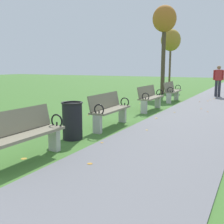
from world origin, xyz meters
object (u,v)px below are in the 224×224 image
object	(u,v)px
park_bench_3	(109,109)
trash_bin	(72,120)
park_bench_2	(22,135)
park_bench_5	(172,91)
tree_1	(164,22)
tree_2	(171,41)
pedestrian_walking	(218,79)
park_bench_4	(150,97)

from	to	relation	value
park_bench_3	trash_bin	bearing A→B (deg)	-95.81
park_bench_2	park_bench_5	distance (m)	9.07
tree_1	park_bench_2	bearing A→B (deg)	-83.37
tree_2	trash_bin	size ratio (longest dim) A/B	4.81
tree_2	pedestrian_walking	distance (m)	5.11
park_bench_4	pedestrian_walking	distance (m)	6.17
park_bench_2	tree_2	xyz separation A→B (m)	(-1.85, 15.04, 2.80)
park_bench_4	park_bench_5	size ratio (longest dim) A/B	0.99
park_bench_4	tree_1	size ratio (longest dim) A/B	0.32
tree_2	park_bench_3	bearing A→B (deg)	-81.22
park_bench_2	tree_1	bearing A→B (deg)	96.63
park_bench_5	park_bench_3	bearing A→B (deg)	-90.00
park_bench_5	park_bench_2	bearing A→B (deg)	-90.00
park_bench_2	park_bench_4	size ratio (longest dim) A/B	1.00
pedestrian_walking	trash_bin	world-z (taller)	pedestrian_walking
park_bench_5	pedestrian_walking	xyz separation A→B (m)	(1.62, 3.04, 0.44)
park_bench_4	pedestrian_walking	size ratio (longest dim) A/B	0.99
park_bench_4	trash_bin	distance (m)	4.58
tree_2	pedestrian_walking	world-z (taller)	tree_2
park_bench_2	park_bench_4	bearing A→B (deg)	90.00
pedestrian_walking	tree_1	bearing A→B (deg)	-179.65
tree_1	tree_2	xyz separation A→B (m)	(-0.45, 2.94, -0.77)
trash_bin	park_bench_4	bearing A→B (deg)	88.16
park_bench_3	tree_2	xyz separation A→B (m)	(-1.85, 11.99, 2.80)
pedestrian_walking	park_bench_4	bearing A→B (deg)	-105.26
park_bench_2	park_bench_3	distance (m)	3.05
tree_2	trash_bin	bearing A→B (deg)	-82.77
park_bench_5	tree_1	world-z (taller)	tree_1
park_bench_2	trash_bin	xyz separation A→B (m)	(-0.15, 1.60, -0.06)
tree_1	trash_bin	distance (m)	11.18
park_bench_3	trash_bin	distance (m)	1.46
tree_2	trash_bin	world-z (taller)	tree_2
park_bench_2	pedestrian_walking	world-z (taller)	pedestrian_walking
tree_2	tree_1	bearing A→B (deg)	-81.40
park_bench_3	tree_2	world-z (taller)	tree_2
park_bench_4	tree_1	distance (m)	7.06
park_bench_2	park_bench_4	xyz separation A→B (m)	(0.00, 6.18, 0.00)
park_bench_4	park_bench_5	xyz separation A→B (m)	(0.00, 2.90, 0.00)
pedestrian_walking	trash_bin	distance (m)	10.67
park_bench_3	pedestrian_walking	distance (m)	9.22
tree_1	tree_2	world-z (taller)	tree_1
tree_1	pedestrian_walking	bearing A→B (deg)	0.35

